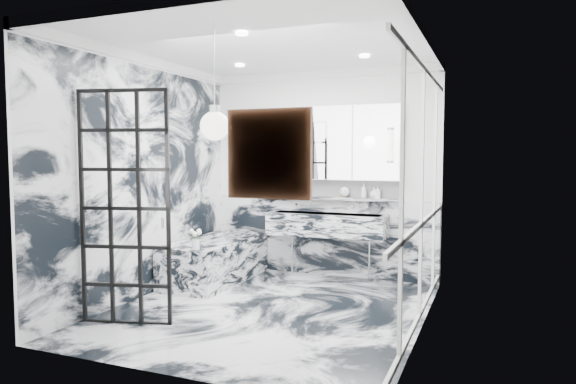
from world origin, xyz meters
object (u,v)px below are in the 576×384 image
at_px(crittall_door, 125,208).
at_px(trough_sink, 327,225).
at_px(mirror_cabinet, 331,143).
at_px(bathtub, 216,260).

height_order(crittall_door, trough_sink, crittall_door).
height_order(trough_sink, mirror_cabinet, mirror_cabinet).
xyz_separation_m(crittall_door, trough_sink, (1.26, 2.49, -0.41)).
distance_m(crittall_door, bathtub, 2.03).
relative_size(trough_sink, bathtub, 0.97).
xyz_separation_m(mirror_cabinet, bathtub, (-1.32, -0.83, -1.54)).
relative_size(mirror_cabinet, bathtub, 1.15).
distance_m(crittall_door, trough_sink, 2.82).
relative_size(crittall_door, bathtub, 1.38).
distance_m(trough_sink, bathtub, 1.55).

